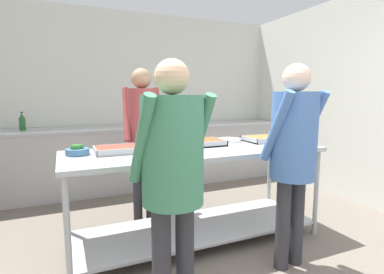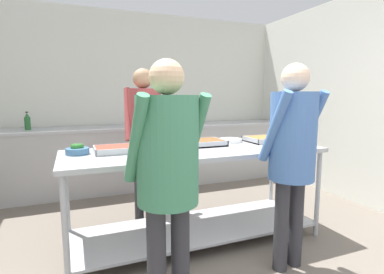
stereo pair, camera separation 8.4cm
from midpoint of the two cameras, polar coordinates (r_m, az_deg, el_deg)
name	(u,v)px [view 1 (the left image)]	position (r m, az deg, el deg)	size (l,w,h in m)	color
wall_rear	(134,99)	(4.88, -11.56, 7.16)	(4.85, 0.06, 2.65)	silver
wall_right	(341,99)	(4.50, 26.09, 6.49)	(0.06, 3.82, 2.65)	silver
back_counter	(141,156)	(4.61, -10.30, -3.60)	(4.69, 0.65, 0.93)	#A8A8A8
serving_counter	(196,179)	(2.82, -0.04, -8.02)	(2.36, 0.83, 0.88)	#ADAFB5
broccoli_bowl	(77,151)	(2.67, -21.87, -2.43)	(0.19, 0.19, 0.09)	#3D668C
serving_tray_greens	(119,150)	(2.67, -14.59, -2.36)	(0.41, 0.30, 0.05)	#ADAFB5
sauce_pan	(164,142)	(2.87, -6.27, -0.97)	(0.39, 0.25, 0.09)	#ADAFB5
serving_tray_roast	(204,142)	(2.99, 1.47, -1.04)	(0.37, 0.34, 0.05)	#ADAFB5
plate_stack	(229,140)	(3.22, 6.39, -0.59)	(0.25, 0.25, 0.04)	white
serving_tray_vegetables	(266,139)	(3.32, 13.19, -0.35)	(0.45, 0.32, 0.05)	#ADAFB5
guest_serving_left	(293,145)	(2.43, 17.82, -1.45)	(0.47, 0.35, 1.61)	#2D2D33
guest_serving_right	(173,163)	(1.82, -5.02, -4.89)	(0.51, 0.38, 1.58)	#2D2D33
cook_behind_counter	(142,127)	(3.26, -10.16, 1.88)	(0.45, 0.38, 1.66)	#2D2D33
water_bottle	(22,122)	(4.45, -30.09, 2.49)	(0.07, 0.07, 0.24)	#23602D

